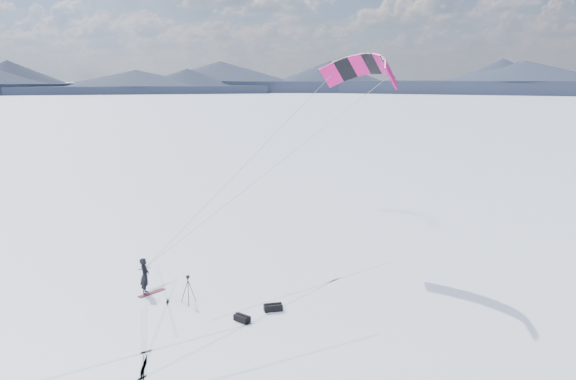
{
  "coord_description": "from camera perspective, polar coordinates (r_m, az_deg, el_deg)",
  "views": [
    {
      "loc": [
        1.92,
        -21.01,
        9.43
      ],
      "look_at": [
        4.73,
        5.42,
        4.02
      ],
      "focal_mm": 35.0,
      "sensor_mm": 36.0,
      "label": 1
    }
  ],
  "objects": [
    {
      "name": "tripod",
      "position": [
        24.3,
        -10.12,
        -9.51
      ],
      "size": [
        0.64,
        0.58,
        1.22
      ],
      "rotation": [
        0.0,
        0.0,
        0.6
      ],
      "color": "black",
      "rests_on": "ground"
    },
    {
      "name": "horizon_hills",
      "position": [
        21.93,
        -10.89,
        -4.56
      ],
      "size": [
        704.0,
        704.42,
        8.53
      ],
      "color": "#1E2638",
      "rests_on": "ground"
    },
    {
      "name": "snowboard",
      "position": [
        25.92,
        -13.67,
        -10.13
      ],
      "size": [
        1.13,
        1.09,
        0.04
      ],
      "primitive_type": "cube",
      "rotation": [
        0.0,
        0.0,
        0.76
      ],
      "color": "maroon",
      "rests_on": "ground"
    },
    {
      "name": "ground",
      "position": [
        23.11,
        -10.56,
        -12.79
      ],
      "size": [
        1800.0,
        1800.0,
        0.0
      ],
      "primitive_type": "plane",
      "color": "white"
    },
    {
      "name": "power_kite",
      "position": [
        29.59,
        7.76,
        11.97
      ],
      "size": [
        12.22,
        7.45,
        9.45
      ],
      "color": "#D1106A",
      "rests_on": "ground"
    },
    {
      "name": "gear_bag_a",
      "position": [
        23.44,
        -1.53,
        -11.83
      ],
      "size": [
        0.79,
        0.45,
        0.33
      ],
      "rotation": [
        0.0,
        0.0,
        0.14
      ],
      "color": "black",
      "rests_on": "ground"
    },
    {
      "name": "gear_bag_b",
      "position": [
        22.59,
        -4.69,
        -12.84
      ],
      "size": [
        0.69,
        0.69,
        0.3
      ],
      "rotation": [
        0.0,
        0.0,
        -0.78
      ],
      "color": "black",
      "rests_on": "ground"
    },
    {
      "name": "snowkiter",
      "position": [
        25.98,
        -14.26,
        -10.15
      ],
      "size": [
        0.41,
        0.61,
        1.63
      ],
      "primitive_type": "imported",
      "rotation": [
        0.0,
        0.0,
        1.53
      ],
      "color": "black",
      "rests_on": "ground"
    },
    {
      "name": "snow_tracks",
      "position": [
        22.56,
        -11.76,
        -13.45
      ],
      "size": [
        17.62,
        14.39,
        0.01
      ],
      "color": "silver",
      "rests_on": "ground"
    }
  ]
}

